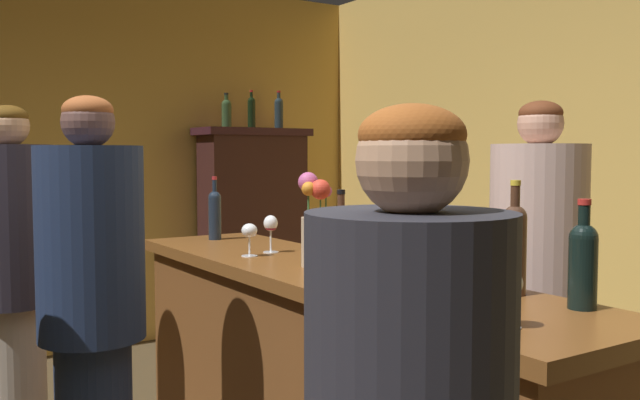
# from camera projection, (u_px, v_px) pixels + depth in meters

# --- Properties ---
(wall_back) EXTENTS (5.60, 0.12, 2.85)m
(wall_back) POSITION_uv_depth(u_px,v_px,m) (22.00, 163.00, 5.01)
(wall_back) COLOR gold
(wall_back) RESTS_ON ground
(display_cabinet) EXTENTS (0.93, 0.40, 1.70)m
(display_cabinet) POSITION_uv_depth(u_px,v_px,m) (253.00, 227.00, 5.75)
(display_cabinet) COLOR #321816
(display_cabinet) RESTS_ON ground
(wine_bottle_merlot) EXTENTS (0.07, 0.07, 0.34)m
(wine_bottle_merlot) POSITION_uv_depth(u_px,v_px,m) (514.00, 244.00, 2.07)
(wine_bottle_merlot) COLOR #43291C
(wine_bottle_merlot) RESTS_ON bar_counter
(wine_bottle_chardonnay) EXTENTS (0.08, 0.08, 0.30)m
(wine_bottle_chardonnay) POSITION_uv_depth(u_px,v_px,m) (583.00, 260.00, 1.88)
(wine_bottle_chardonnay) COLOR black
(wine_bottle_chardonnay) RESTS_ON bar_counter
(wine_bottle_pinot) EXTENTS (0.07, 0.07, 0.29)m
(wine_bottle_pinot) POSITION_uv_depth(u_px,v_px,m) (341.00, 235.00, 2.48)
(wine_bottle_pinot) COLOR #4B2D1E
(wine_bottle_pinot) RESTS_ON bar_counter
(wine_bottle_malbec) EXTENTS (0.06, 0.06, 0.31)m
(wine_bottle_malbec) POSITION_uv_depth(u_px,v_px,m) (215.00, 212.00, 3.42)
(wine_bottle_malbec) COLOR #1A2432
(wine_bottle_malbec) RESTS_ON bar_counter
(wine_glass_front) EXTENTS (0.07, 0.07, 0.16)m
(wine_glass_front) POSITION_uv_depth(u_px,v_px,m) (271.00, 226.00, 2.96)
(wine_glass_front) COLOR white
(wine_glass_front) RESTS_ON bar_counter
(wine_glass_mid) EXTENTS (0.06, 0.06, 0.15)m
(wine_glass_mid) POSITION_uv_depth(u_px,v_px,m) (323.00, 228.00, 2.95)
(wine_glass_mid) COLOR white
(wine_glass_mid) RESTS_ON bar_counter
(wine_glass_rear) EXTENTS (0.08, 0.08, 0.15)m
(wine_glass_rear) POSITION_uv_depth(u_px,v_px,m) (507.00, 285.00, 1.67)
(wine_glass_rear) COLOR white
(wine_glass_rear) RESTS_ON bar_counter
(wine_glass_spare) EXTENTS (0.07, 0.07, 0.14)m
(wine_glass_spare) POSITION_uv_depth(u_px,v_px,m) (249.00, 232.00, 2.85)
(wine_glass_spare) COLOR white
(wine_glass_spare) RESTS_ON bar_counter
(flower_arrangement) EXTENTS (0.14, 0.16, 0.35)m
(flower_arrangement) POSITION_uv_depth(u_px,v_px,m) (317.00, 227.00, 2.60)
(flower_arrangement) COLOR tan
(flower_arrangement) RESTS_ON bar_counter
(cheese_plate) EXTENTS (0.17, 0.17, 0.01)m
(cheese_plate) POSITION_uv_depth(u_px,v_px,m) (437.00, 296.00, 2.04)
(cheese_plate) COLOR white
(cheese_plate) RESTS_ON bar_counter
(display_bottle_left) EXTENTS (0.08, 0.08, 0.28)m
(display_bottle_left) POSITION_uv_depth(u_px,v_px,m) (226.00, 112.00, 5.56)
(display_bottle_left) COLOR #2D4526
(display_bottle_left) RESTS_ON display_cabinet
(display_bottle_midleft) EXTENTS (0.06, 0.06, 0.31)m
(display_bottle_midleft) POSITION_uv_depth(u_px,v_px,m) (251.00, 111.00, 5.68)
(display_bottle_midleft) COLOR black
(display_bottle_midleft) RESTS_ON display_cabinet
(display_bottle_center) EXTENTS (0.07, 0.07, 0.32)m
(display_bottle_center) POSITION_uv_depth(u_px,v_px,m) (279.00, 112.00, 5.82)
(display_bottle_center) COLOR #1F2B31
(display_bottle_center) RESTS_ON display_cabinet
(patron_in_navy) EXTENTS (0.35, 0.35, 1.68)m
(patron_in_navy) POSITION_uv_depth(u_px,v_px,m) (92.00, 322.00, 2.35)
(patron_in_navy) COLOR #1D2A49
(patron_in_navy) RESTS_ON ground
(patron_tall) EXTENTS (0.35, 0.35, 1.69)m
(patron_tall) POSITION_uv_depth(u_px,v_px,m) (13.00, 289.00, 2.90)
(patron_tall) COLOR #B8AA9A
(patron_tall) RESTS_ON ground
(bartender) EXTENTS (0.37, 0.37, 1.69)m
(bartender) POSITION_uv_depth(u_px,v_px,m) (537.00, 298.00, 2.73)
(bartender) COLOR brown
(bartender) RESTS_ON ground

